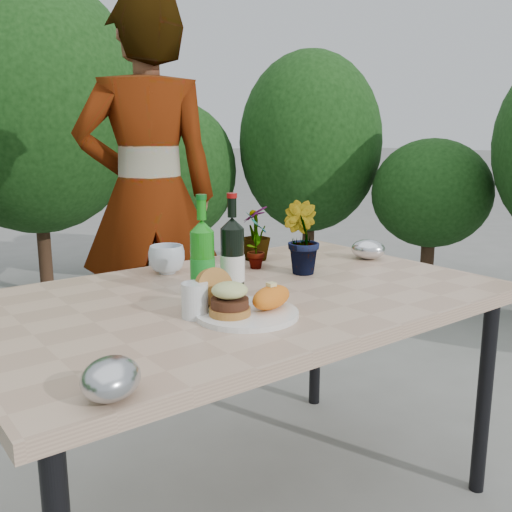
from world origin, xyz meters
TOP-DOWN VIEW (x-y plane):
  - ground at (0.00, 0.00)m, footprint 80.00×80.00m
  - patio_table at (0.00, 0.00)m, footprint 1.60×1.00m
  - shrub_hedge at (0.05, 1.67)m, footprint 6.97×5.17m
  - dinner_plate at (-0.12, -0.20)m, footprint 0.28×0.28m
  - burger_stack at (-0.18, -0.18)m, footprint 0.11×0.16m
  - sweet_potato at (-0.05, -0.22)m, footprint 0.17×0.12m
  - grilled_veg at (-0.10, -0.11)m, footprint 0.08×0.05m
  - wine_bottle at (-0.02, 0.01)m, footprint 0.07×0.07m
  - sparkling_water at (-0.11, 0.04)m, footprint 0.07×0.07m
  - plastic_cup at (-0.24, -0.12)m, footprint 0.07×0.07m
  - seedling_left at (0.23, 0.23)m, footprint 0.12×0.13m
  - seedling_mid at (0.32, 0.08)m, footprint 0.13×0.15m
  - seedling_right at (0.33, 0.35)m, footprint 0.16×0.16m
  - blue_bowl at (-0.06, 0.36)m, footprint 0.13×0.13m
  - foil_packet_left at (-0.61, -0.44)m, footprint 0.17×0.17m
  - foil_packet_right at (0.68, 0.09)m, footprint 0.16×0.17m
  - person at (0.26, 1.12)m, footprint 0.79×0.66m

SIDE VIEW (x-z plane):
  - ground at x=0.00m, z-range 0.00..0.00m
  - patio_table at x=0.00m, z-range 0.32..1.07m
  - dinner_plate at x=-0.12m, z-range 0.75..0.76m
  - grilled_veg at x=-0.10m, z-range 0.76..0.79m
  - foil_packet_left at x=-0.61m, z-range 0.75..0.83m
  - foil_packet_right at x=0.68m, z-range 0.75..0.83m
  - sweet_potato at x=-0.05m, z-range 0.77..0.83m
  - plastic_cup at x=-0.24m, z-range 0.75..0.84m
  - blue_bowl at x=-0.06m, z-range 0.75..0.85m
  - burger_stack at x=-0.18m, z-range 0.75..0.87m
  - seedling_left at x=0.23m, z-range 0.75..0.96m
  - seedling_right at x=0.33m, z-range 0.75..0.96m
  - sparkling_water at x=-0.11m, z-range 0.71..1.02m
  - wine_bottle at x=-0.02m, z-range 0.71..1.02m
  - seedling_mid at x=0.32m, z-range 0.75..1.00m
  - person at x=0.26m, z-range 0.00..1.86m
  - shrub_hedge at x=0.05m, z-range -0.04..2.34m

